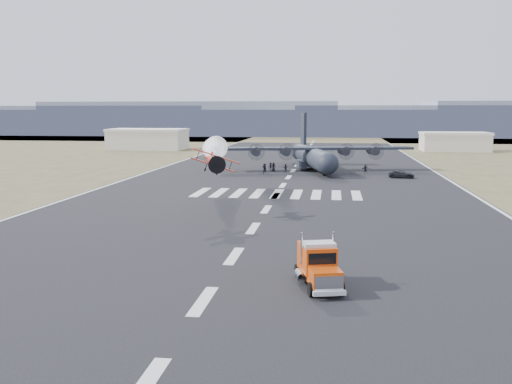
% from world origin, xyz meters
% --- Properties ---
extents(ground, '(500.00, 500.00, 0.00)m').
position_xyz_m(ground, '(0.00, 0.00, 0.00)').
color(ground, black).
rests_on(ground, ground).
extents(scrub_far, '(500.00, 80.00, 0.00)m').
position_xyz_m(scrub_far, '(0.00, 230.00, 0.00)').
color(scrub_far, brown).
rests_on(scrub_far, ground).
extents(runway_markings, '(60.00, 260.00, 0.01)m').
position_xyz_m(runway_markings, '(0.00, 60.00, 0.01)').
color(runway_markings, silver).
rests_on(runway_markings, ground).
extents(ridge_seg_b, '(150.00, 50.00, 15.00)m').
position_xyz_m(ridge_seg_b, '(-130.00, 260.00, 7.50)').
color(ridge_seg_b, slate).
rests_on(ridge_seg_b, ground).
extents(ridge_seg_c, '(150.00, 50.00, 17.00)m').
position_xyz_m(ridge_seg_c, '(-65.00, 260.00, 8.50)').
color(ridge_seg_c, slate).
rests_on(ridge_seg_c, ground).
extents(ridge_seg_d, '(150.00, 50.00, 13.00)m').
position_xyz_m(ridge_seg_d, '(0.00, 260.00, 6.50)').
color(ridge_seg_d, slate).
rests_on(ridge_seg_d, ground).
extents(ridge_seg_e, '(150.00, 50.00, 15.00)m').
position_xyz_m(ridge_seg_e, '(65.00, 260.00, 7.50)').
color(ridge_seg_e, slate).
rests_on(ridge_seg_e, ground).
extents(hangar_left, '(24.50, 14.50, 6.70)m').
position_xyz_m(hangar_left, '(-52.00, 145.00, 3.41)').
color(hangar_left, '#BCB8A7').
rests_on(hangar_left, ground).
extents(hangar_right, '(20.50, 12.50, 5.90)m').
position_xyz_m(hangar_right, '(46.00, 150.00, 3.01)').
color(hangar_right, '#BCB8A7').
rests_on(hangar_right, ground).
extents(semi_truck, '(3.89, 7.41, 3.26)m').
position_xyz_m(semi_truck, '(7.53, 4.43, 1.60)').
color(semi_truck, black).
rests_on(semi_truck, ground).
extents(aerobatic_biplane, '(5.63, 5.40, 3.15)m').
position_xyz_m(aerobatic_biplane, '(-5.75, 30.47, 6.65)').
color(aerobatic_biplane, '#A9160B').
extents(smoke_trail, '(6.20, 22.17, 3.68)m').
position_xyz_m(smoke_trail, '(-9.50, 49.03, 6.79)').
color(smoke_trail, white).
extents(transport_aircraft, '(41.79, 34.19, 12.14)m').
position_xyz_m(transport_aircraft, '(3.93, 87.16, 3.13)').
color(transport_aircraft, '#1D212B').
rests_on(transport_aircraft, ground).
extents(support_vehicle, '(5.07, 2.86, 1.34)m').
position_xyz_m(support_vehicle, '(21.26, 73.88, 0.67)').
color(support_vehicle, black).
rests_on(support_vehicle, ground).
extents(crew_a, '(0.70, 0.78, 1.83)m').
position_xyz_m(crew_a, '(-5.29, 76.27, 0.91)').
color(crew_a, black).
rests_on(crew_a, ground).
extents(crew_b, '(0.76, 0.92, 1.63)m').
position_xyz_m(crew_b, '(7.26, 79.80, 0.82)').
color(crew_b, black).
rests_on(crew_b, ground).
extents(crew_c, '(1.21, 0.87, 1.70)m').
position_xyz_m(crew_c, '(-4.70, 83.41, 0.85)').
color(crew_c, black).
rests_on(crew_c, ground).
extents(crew_d, '(1.13, 1.07, 1.76)m').
position_xyz_m(crew_d, '(-5.71, 80.55, 0.88)').
color(crew_d, black).
rests_on(crew_d, ground).
extents(crew_e, '(0.94, 0.65, 1.78)m').
position_xyz_m(crew_e, '(-4.05, 83.17, 0.89)').
color(crew_e, black).
rests_on(crew_e, ground).
extents(crew_f, '(1.68, 1.16, 1.74)m').
position_xyz_m(crew_f, '(14.96, 81.66, 0.87)').
color(crew_f, black).
rests_on(crew_f, ground).
extents(crew_g, '(0.49, 0.59, 1.58)m').
position_xyz_m(crew_g, '(-5.68, 82.12, 0.79)').
color(crew_g, black).
rests_on(crew_g, ground).
extents(crew_h, '(0.91, 0.66, 1.70)m').
position_xyz_m(crew_h, '(-1.36, 81.07, 0.85)').
color(crew_h, black).
rests_on(crew_h, ground).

